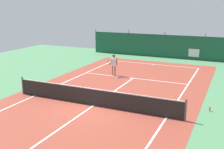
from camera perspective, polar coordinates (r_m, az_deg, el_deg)
ground_plane at (r=15.52m, az=-3.81°, el=-6.43°), size 36.00×36.00×0.00m
court_surface at (r=15.52m, az=-3.81°, el=-6.42°), size 11.02×26.60×0.01m
tennis_net at (r=15.35m, az=-3.84°, el=-4.65°), size 10.12×0.10×1.10m
back_fence at (r=30.20m, az=10.87°, el=4.89°), size 16.30×0.98×2.70m
tennis_player at (r=21.62m, az=0.35°, el=2.24°), size 0.57×0.83×1.64m
tennis_ball_near_player at (r=26.84m, az=6.14°, el=2.52°), size 0.07×0.07×0.07m
tennis_ball_midcourt at (r=17.23m, az=12.48°, el=-4.50°), size 0.07×0.07×0.07m
parked_car at (r=31.16m, az=16.85°, el=5.14°), size 2.35×4.37×1.68m
water_bottle at (r=15.56m, az=19.55°, el=-6.74°), size 0.08×0.08×0.24m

